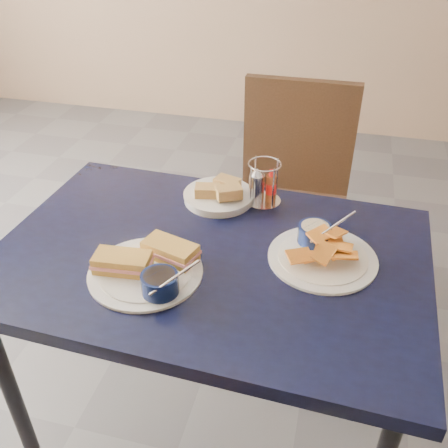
% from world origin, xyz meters
% --- Properties ---
extents(ground, '(6.00, 6.00, 0.00)m').
position_xyz_m(ground, '(0.00, 0.00, 0.00)').
color(ground, '#4F4F54').
rests_on(ground, ground).
extents(dining_table, '(1.18, 0.81, 0.75)m').
position_xyz_m(dining_table, '(0.09, -0.17, 0.68)').
color(dining_table, black).
rests_on(dining_table, ground).
extents(chair_far, '(0.45, 0.43, 0.95)m').
position_xyz_m(chair_far, '(0.22, 0.60, 0.55)').
color(chair_far, '#321E10').
rests_on(chair_far, ground).
extents(sandwich_plate, '(0.31, 0.29, 0.12)m').
position_xyz_m(sandwich_plate, '(-0.04, -0.29, 0.77)').
color(sandwich_plate, white).
rests_on(sandwich_plate, dining_table).
extents(plantain_plate, '(0.29, 0.29, 0.12)m').
position_xyz_m(plantain_plate, '(0.37, -0.11, 0.77)').
color(plantain_plate, white).
rests_on(plantain_plate, dining_table).
extents(bread_basket, '(0.21, 0.21, 0.07)m').
position_xyz_m(bread_basket, '(0.04, 0.10, 0.77)').
color(bread_basket, white).
rests_on(bread_basket, dining_table).
extents(condiment_caddy, '(0.11, 0.11, 0.14)m').
position_xyz_m(condiment_caddy, '(0.17, 0.12, 0.81)').
color(condiment_caddy, silver).
rests_on(condiment_caddy, dining_table).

